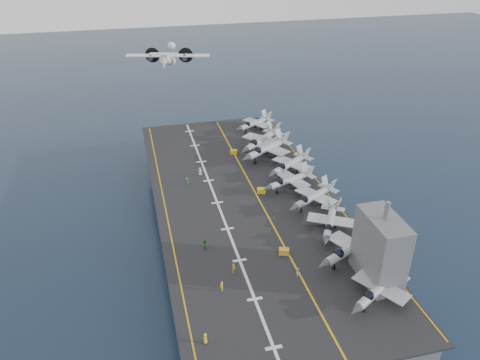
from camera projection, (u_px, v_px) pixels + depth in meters
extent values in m
plane|color=#142135|center=(244.00, 238.00, 106.10)|extent=(500.00, 500.00, 0.00)
cube|color=#56595E|center=(244.00, 220.00, 103.68)|extent=(36.00, 90.00, 10.00)
cube|color=black|center=(244.00, 200.00, 101.16)|extent=(38.00, 92.00, 0.40)
cube|color=gold|center=(258.00, 197.00, 101.69)|extent=(0.35, 90.00, 0.02)
cube|color=silver|center=(217.00, 203.00, 99.79)|extent=(0.50, 90.00, 0.02)
cube|color=gold|center=(166.00, 209.00, 97.48)|extent=(0.25, 90.00, 0.02)
cube|color=gold|center=(324.00, 189.00, 104.94)|extent=(0.25, 90.00, 0.02)
imported|color=yellow|center=(205.00, 338.00, 66.20)|extent=(1.07, 1.25, 1.75)
imported|color=yellow|center=(222.00, 286.00, 75.56)|extent=(1.16, 1.32, 1.84)
imported|color=#1A7B25|center=(205.00, 244.00, 85.37)|extent=(0.90, 1.24, 1.94)
imported|color=#278234|center=(187.00, 181.00, 106.17)|extent=(1.24, 1.24, 1.75)
imported|color=silver|center=(200.00, 171.00, 110.16)|extent=(1.20, 0.81, 1.98)
imported|color=yellow|center=(234.00, 268.00, 79.50)|extent=(1.28, 1.31, 1.84)
imported|color=white|center=(298.00, 272.00, 78.80)|extent=(0.94, 1.15, 1.64)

